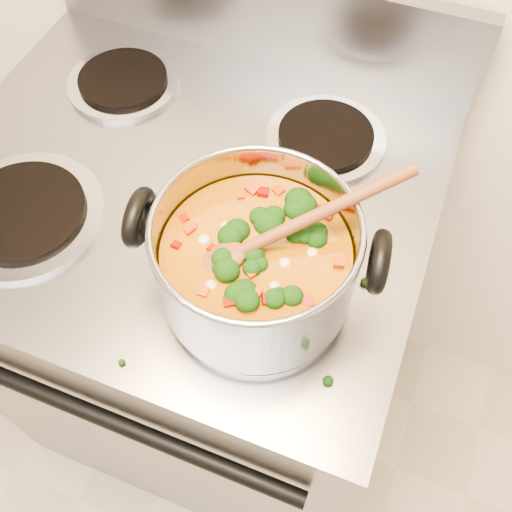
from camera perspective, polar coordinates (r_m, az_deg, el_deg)
The scene contains 4 objects.
electric_range at distance 1.25m, azimuth -5.11°, elevation -5.56°, with size 0.76×0.68×1.08m.
stockpot at distance 0.68m, azimuth -0.02°, elevation -0.46°, with size 0.31×0.24×0.15m.
wooden_spoon at distance 0.65m, azimuth 1.26°, elevation 1.82°, with size 0.23×0.20×0.10m.
cooktop_crumbs at distance 0.75m, azimuth 2.47°, elevation -2.96°, with size 0.09×0.35×0.01m.
Camera 1 is at (0.34, 0.68, 1.58)m, focal length 40.00 mm.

